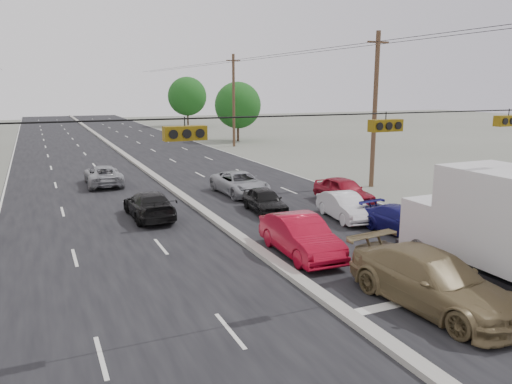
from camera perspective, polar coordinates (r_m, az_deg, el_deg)
ground at (r=15.58m, az=9.06°, el=-13.08°), size 200.00×200.00×0.00m
road_surface at (r=42.99m, az=-13.20°, el=2.88°), size 20.00×160.00×0.02m
center_median at (r=42.98m, az=-13.21°, el=3.01°), size 0.50×160.00×0.20m
utility_pole_right_b at (r=33.65m, az=13.43°, el=9.18°), size 1.60×0.30×10.00m
utility_pole_right_c at (r=55.63m, az=-2.57°, el=10.46°), size 1.60×0.30×10.00m
traffic_signals at (r=15.00m, az=14.28°, el=7.53°), size 25.00×0.30×0.54m
tree_right_mid at (r=61.22m, az=-2.09°, el=9.88°), size 5.60×5.60×7.14m
tree_right_far at (r=85.18m, az=-7.86°, el=10.78°), size 6.40×6.40×8.16m
box_truck at (r=18.48m, az=26.91°, el=-3.64°), size 2.76×7.70×3.90m
tan_sedan at (r=16.11m, az=19.52°, el=-9.57°), size 2.91×5.95×1.67m
red_sedan at (r=19.75m, az=5.11°, el=-5.08°), size 1.85×4.83×1.57m
queue_car_a at (r=26.30m, az=1.02°, el=-1.01°), size 1.82×3.93×1.30m
queue_car_b at (r=25.35m, az=10.11°, el=-1.67°), size 1.89×4.17×1.33m
queue_car_c at (r=30.70m, az=-1.83°, el=0.96°), size 2.58×5.14×1.39m
queue_car_d at (r=23.43m, az=16.39°, el=-3.23°), size 2.24×4.40×1.22m
queue_car_e at (r=28.69m, az=9.99°, el=0.10°), size 1.80×4.41×1.50m
oncoming_near at (r=25.75m, az=-12.13°, el=-1.48°), size 2.01×4.79×1.38m
oncoming_far at (r=35.17m, az=-17.06°, el=1.81°), size 2.36×4.93×1.35m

